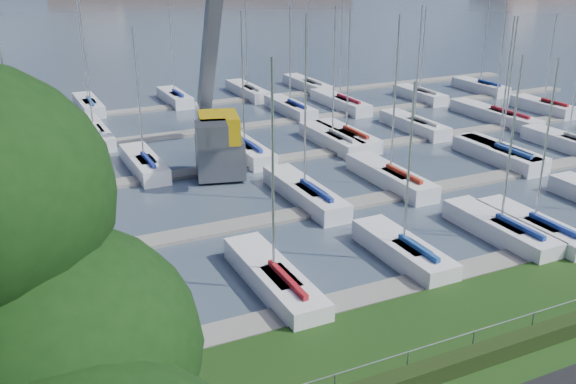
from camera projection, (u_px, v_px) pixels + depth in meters
hedge at (436, 370)px, 23.19m from camera, size 80.00×0.70×0.70m
fence at (431, 345)px, 23.23m from camera, size 80.00×0.04×0.04m
docks at (203, 171)px, 45.62m from camera, size 90.00×41.60×0.25m
crane at (218, 94)px, 43.78m from camera, size 5.19×13.45×22.35m
sailboat_fleet at (183, 89)px, 45.44m from camera, size 76.05×49.42×13.79m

